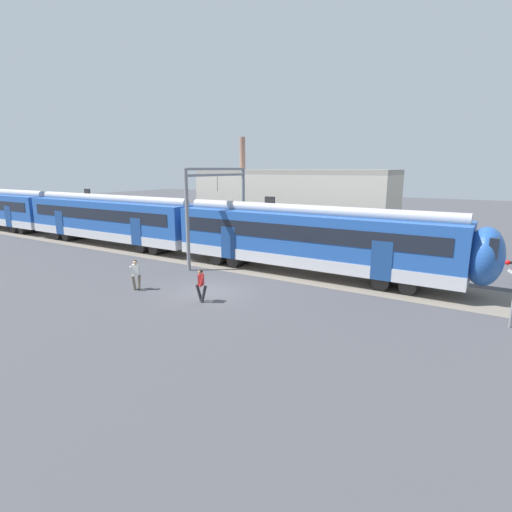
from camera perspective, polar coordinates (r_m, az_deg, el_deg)
ground_plane at (r=21.63m, az=-6.52°, el=-5.14°), size 160.00×160.00×0.00m
track_bed at (r=31.37m, az=-11.31°, el=0.24°), size 80.00×4.40×0.01m
commuter_train at (r=35.97m, az=-19.44°, el=4.94°), size 56.65×3.07×4.73m
pedestrian_white at (r=22.61m, az=-16.78°, el=-2.29°), size 0.51×0.71×1.67m
pedestrian_red at (r=19.89m, az=-7.86°, el=-3.86°), size 0.71×0.52×1.67m
catenary_gantry at (r=28.10m, az=-5.49°, el=7.91°), size 0.24×6.64×6.53m
background_building at (r=34.29m, az=5.17°, el=6.87°), size 16.84×5.00×9.20m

